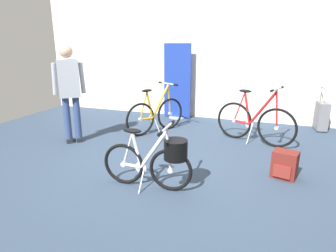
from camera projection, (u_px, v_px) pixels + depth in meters
The scene contains 9 objects.
ground_plane at pixel (166, 168), 3.82m from camera, with size 8.04×8.04×0.00m, color #2D3D51.
back_wall at pixel (212, 45), 6.01m from camera, with size 8.04×0.10×3.15m, color silver.
floor_banner_stand at pixel (177, 86), 6.23m from camera, with size 0.60×0.36×1.62m.
folding_bike_foreground at pixel (157, 158), 3.18m from camera, with size 1.08×0.53×0.76m.
display_bike_left at pixel (156, 114), 5.27m from camera, with size 0.74×1.14×0.91m.
display_bike_right at pixel (255, 122), 4.72m from camera, with size 1.31×0.61×0.96m.
visitor_near_wall at pixel (69, 89), 4.58m from camera, with size 0.42×0.39×1.60m.
rolling_suitcase at pixel (321, 116), 5.42m from camera, with size 0.22×0.38×0.83m.
backpack_on_floor at pixel (285, 165), 3.50m from camera, with size 0.33×0.30×0.34m.
Camera 1 is at (1.19, -3.30, 1.61)m, focal length 30.38 mm.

